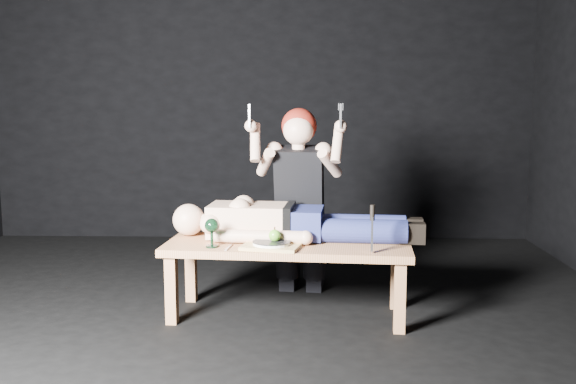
# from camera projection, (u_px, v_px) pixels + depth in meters

# --- Properties ---
(ground) EXTENTS (5.00, 5.00, 0.00)m
(ground) POSITION_uv_depth(u_px,v_px,m) (230.00, 328.00, 3.72)
(ground) COLOR black
(ground) RESTS_ON ground
(back_wall) EXTENTS (5.00, 0.00, 5.00)m
(back_wall) POSITION_uv_depth(u_px,v_px,m) (260.00, 78.00, 5.99)
(back_wall) COLOR black
(back_wall) RESTS_ON ground
(table) EXTENTS (1.50, 0.67, 0.45)m
(table) POSITION_uv_depth(u_px,v_px,m) (288.00, 279.00, 3.90)
(table) COLOR #B37A51
(table) RESTS_ON ground
(lying_man) EXTENTS (1.43, 0.54, 0.25)m
(lying_man) POSITION_uv_depth(u_px,v_px,m) (297.00, 218.00, 3.98)
(lying_man) COLOR beige
(lying_man) RESTS_ON table
(kneeling_woman) EXTENTS (0.76, 0.83, 1.28)m
(kneeling_woman) POSITION_uv_depth(u_px,v_px,m) (301.00, 199.00, 4.34)
(kneeling_woman) COLOR black
(kneeling_woman) RESTS_ON ground
(serving_tray) EXTENTS (0.37, 0.30, 0.02)m
(serving_tray) POSITION_uv_depth(u_px,v_px,m) (272.00, 246.00, 3.74)
(serving_tray) COLOR tan
(serving_tray) RESTS_ON table
(plate) EXTENTS (0.26, 0.26, 0.02)m
(plate) POSITION_uv_depth(u_px,v_px,m) (272.00, 243.00, 3.74)
(plate) COLOR white
(plate) RESTS_ON serving_tray
(apple) EXTENTS (0.07, 0.07, 0.07)m
(apple) POSITION_uv_depth(u_px,v_px,m) (275.00, 235.00, 3.74)
(apple) COLOR #469921
(apple) RESTS_ON plate
(goblet) EXTENTS (0.09, 0.09, 0.17)m
(goblet) POSITION_uv_depth(u_px,v_px,m) (212.00, 233.00, 3.75)
(goblet) COLOR black
(goblet) RESTS_ON table
(fork_flat) EXTENTS (0.03, 0.16, 0.01)m
(fork_flat) POSITION_uv_depth(u_px,v_px,m) (229.00, 247.00, 3.74)
(fork_flat) COLOR #B2B2B7
(fork_flat) RESTS_ON table
(knife_flat) EXTENTS (0.02, 0.16, 0.01)m
(knife_flat) POSITION_uv_depth(u_px,v_px,m) (288.00, 250.00, 3.69)
(knife_flat) COLOR #B2B2B7
(knife_flat) RESTS_ON table
(spoon_flat) EXTENTS (0.08, 0.15, 0.01)m
(spoon_flat) POSITION_uv_depth(u_px,v_px,m) (295.00, 245.00, 3.80)
(spoon_flat) COLOR #B2B2B7
(spoon_flat) RESTS_ON table
(carving_knife) EXTENTS (0.04, 0.04, 0.27)m
(carving_knife) POSITION_uv_depth(u_px,v_px,m) (372.00, 229.00, 3.60)
(carving_knife) COLOR #B2B2B7
(carving_knife) RESTS_ON table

